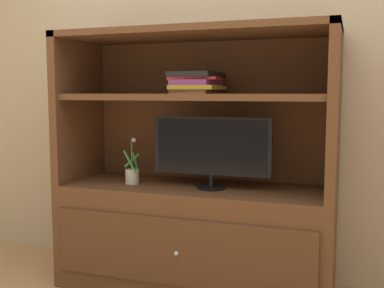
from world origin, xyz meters
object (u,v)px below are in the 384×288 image
at_px(potted_plant, 132,175).
at_px(magazine_stack, 197,83).
at_px(tv_monitor, 211,148).
at_px(media_console, 195,208).

bearing_deg(potted_plant, magazine_stack, 9.47).
distance_m(tv_monitor, magazine_stack, 0.38).
xyz_separation_m(media_console, potted_plant, (-0.37, -0.07, 0.19)).
height_order(tv_monitor, potted_plant, tv_monitor).
relative_size(media_console, tv_monitor, 2.32).
distance_m(media_console, magazine_stack, 0.73).
height_order(media_console, magazine_stack, media_console).
height_order(media_console, tv_monitor, media_console).
height_order(potted_plant, magazine_stack, magazine_stack).
relative_size(potted_plant, magazine_stack, 0.83).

